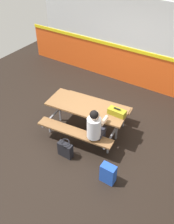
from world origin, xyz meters
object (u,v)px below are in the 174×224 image
at_px(picnic_table_main, 87,111).
at_px(student_nearer, 95,127).
at_px(toolbox_grey, 117,112).
at_px(tote_bag_bright, 65,149).
at_px(backpack_dark, 108,173).

height_order(picnic_table_main, student_nearer, student_nearer).
height_order(toolbox_grey, tote_bag_bright, toolbox_grey).
relative_size(toolbox_grey, backpack_dark, 0.91).
bearing_deg(backpack_dark, picnic_table_main, 138.35).
relative_size(picnic_table_main, toolbox_grey, 4.97).
distance_m(student_nearer, tote_bag_bright, 0.85).
xyz_separation_m(backpack_dark, tote_bag_bright, (-1.12, 0.07, -0.02)).
bearing_deg(toolbox_grey, tote_bag_bright, -121.53).
xyz_separation_m(student_nearer, tote_bag_bright, (-0.46, -0.50, -0.51)).
height_order(student_nearer, toolbox_grey, student_nearer).
bearing_deg(backpack_dark, toolbox_grey, 111.64).
distance_m(toolbox_grey, backpack_dark, 1.37).
height_order(picnic_table_main, tote_bag_bright, picnic_table_main).
height_order(picnic_table_main, backpack_dark, picnic_table_main).
distance_m(backpack_dark, tote_bag_bright, 1.12).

